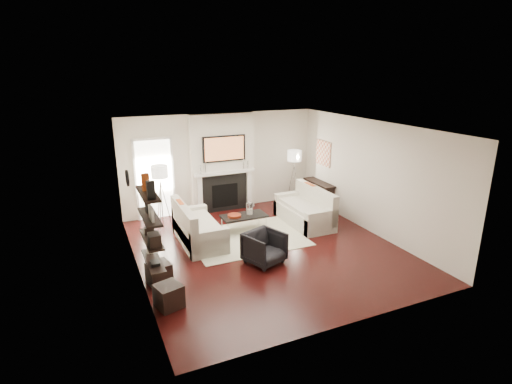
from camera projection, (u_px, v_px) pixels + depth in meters
name	position (u px, v px, depth m)	size (l,w,h in m)	color
room_envelope	(267.00, 191.00, 8.47)	(6.00, 6.00, 6.00)	black
chimney_breast	(223.00, 163.00, 10.98)	(1.80, 0.25, 2.70)	silver
fireplace_surround	(225.00, 193.00, 11.11)	(1.30, 0.02, 1.04)	black
firebox	(225.00, 195.00, 11.12)	(0.75, 0.02, 0.65)	black
mantel_pilaster_l	(200.00, 195.00, 10.79)	(0.12, 0.08, 1.10)	white
mantel_pilaster_r	(249.00, 189.00, 11.35)	(0.12, 0.08, 1.10)	white
mantel_shelf	(225.00, 173.00, 10.89)	(1.70, 0.18, 0.07)	white
tv_body	(224.00, 149.00, 10.72)	(1.20, 0.06, 0.70)	black
tv_screen	(225.00, 149.00, 10.69)	(1.10, 0.01, 0.62)	#BF723F
candlestick_l_tall	(205.00, 168.00, 10.63)	(0.04, 0.04, 0.30)	silver
candlestick_l_short	(201.00, 169.00, 10.59)	(0.04, 0.04, 0.24)	silver
candlestick_r_tall	(243.00, 164.00, 11.06)	(0.04, 0.04, 0.30)	silver
candlestick_r_short	(248.00, 165.00, 11.12)	(0.04, 0.04, 0.24)	silver
hallway_panel	(155.00, 180.00, 10.44)	(0.90, 0.02, 2.10)	white
door_trim_l	(136.00, 182.00, 10.24)	(0.06, 0.06, 2.16)	white
door_trim_r	(173.00, 178.00, 10.61)	(0.06, 0.06, 2.16)	white
door_trim_top	(152.00, 139.00, 10.11)	(1.02, 0.06, 0.06)	white
rug	(246.00, 238.00, 9.41)	(2.60, 2.00, 0.01)	beige
loveseat_left_base	(199.00, 234.00, 9.14)	(0.85, 1.80, 0.42)	beige
loveseat_left_back	(184.00, 223.00, 8.92)	(0.18, 1.80, 0.80)	beige
loveseat_left_arm_n	(210.00, 243.00, 8.41)	(0.85, 0.18, 0.60)	beige
loveseat_left_arm_s	(190.00, 218.00, 9.83)	(0.85, 0.18, 0.60)	beige
loveseat_left_cushion	(201.00, 223.00, 9.09)	(0.63, 1.44, 0.10)	beige
pillow_left_orange	(180.00, 210.00, 9.12)	(0.10, 0.42, 0.42)	#BC4917
pillow_left_charcoal	(187.00, 219.00, 8.60)	(0.10, 0.40, 0.40)	black
loveseat_right_base	(304.00, 215.00, 10.28)	(0.85, 1.80, 0.42)	beige
loveseat_right_back	(315.00, 202.00, 10.32)	(0.18, 1.80, 0.80)	beige
loveseat_right_arm_n	(321.00, 223.00, 9.55)	(0.85, 0.18, 0.60)	beige
loveseat_right_arm_s	(289.00, 203.00, 10.96)	(0.85, 0.18, 0.60)	beige
loveseat_right_cushion	(302.00, 206.00, 10.19)	(0.63, 1.44, 0.10)	beige
pillow_right_orange	(310.00, 192.00, 10.52)	(0.10, 0.42, 0.42)	#BC4917
pillow_right_charcoal	(322.00, 198.00, 10.00)	(0.10, 0.40, 0.40)	black
coffee_table	(244.00, 216.00, 9.71)	(1.10, 0.55, 0.04)	black
coffee_leg_nw	(228.00, 230.00, 9.38)	(0.02, 0.02, 0.38)	silver
coffee_leg_ne	(266.00, 224.00, 9.77)	(0.02, 0.02, 0.38)	silver
coffee_leg_sw	(222.00, 224.00, 9.77)	(0.02, 0.02, 0.38)	silver
coffee_leg_se	(259.00, 218.00, 10.15)	(0.02, 0.02, 0.38)	silver
hurricane_glass	(250.00, 209.00, 9.72)	(0.17, 0.17, 0.30)	white
hurricane_candle	(250.00, 211.00, 9.74)	(0.10, 0.10, 0.14)	white
copper_bowl	(234.00, 216.00, 9.60)	(0.33, 0.33, 0.05)	#A4341B
armchair	(264.00, 246.00, 8.13)	(0.70, 0.66, 0.72)	black
lamp_left_post	(162.00, 205.00, 9.88)	(0.02, 0.02, 1.20)	silver
lamp_left_shade	(159.00, 172.00, 9.63)	(0.40, 0.40, 0.30)	white
lamp_left_leg_a	(166.00, 204.00, 9.93)	(0.02, 0.02, 1.25)	silver
lamp_left_leg_b	(159.00, 204.00, 9.95)	(0.02, 0.02, 1.25)	silver
lamp_left_leg_c	(160.00, 206.00, 9.78)	(0.02, 0.02, 1.25)	silver
lamp_right_post	(294.00, 184.00, 11.67)	(0.02, 0.02, 1.20)	silver
lamp_right_shade	(294.00, 156.00, 11.42)	(0.40, 0.40, 0.30)	white
lamp_right_leg_a	(297.00, 184.00, 11.72)	(0.02, 0.02, 1.25)	silver
lamp_right_leg_b	(290.00, 184.00, 11.73)	(0.02, 0.02, 1.25)	silver
lamp_right_leg_c	(294.00, 185.00, 11.57)	(0.02, 0.02, 1.25)	silver
console_top	(319.00, 183.00, 11.35)	(0.35, 1.20, 0.04)	black
console_leg_n	(329.00, 201.00, 10.98)	(0.30, 0.04, 0.71)	black
console_leg_s	(309.00, 190.00, 11.94)	(0.30, 0.04, 0.71)	black
wall_art	(323.00, 153.00, 11.26)	(0.03, 0.70, 0.70)	tan
shelf_bottom	(153.00, 261.00, 6.77)	(0.25, 1.00, 0.04)	black
shelf_lower	(152.00, 239.00, 6.65)	(0.25, 1.00, 0.04)	black
shelf_upper	(150.00, 217.00, 6.54)	(0.25, 1.00, 0.04)	black
shelf_top	(148.00, 194.00, 6.42)	(0.25, 1.00, 0.04)	black
decor_magfile_a	(151.00, 190.00, 6.06)	(0.12, 0.10, 0.28)	black
decor_magfile_b	(146.00, 182.00, 6.49)	(0.12, 0.10, 0.28)	#BC4917
decor_frame_a	(151.00, 213.00, 6.32)	(0.04, 0.30, 0.22)	white
decor_frame_b	(147.00, 206.00, 6.71)	(0.04, 0.22, 0.18)	black
decor_wine_rack	(154.00, 240.00, 6.35)	(0.18, 0.25, 0.20)	black
decor_box_small	(149.00, 230.00, 6.82)	(0.15, 0.12, 0.12)	black
decor_books	(155.00, 263.00, 6.61)	(0.14, 0.20, 0.05)	black
decor_box_tall	(150.00, 248.00, 7.01)	(0.10, 0.10, 0.18)	white
clock_rim	(127.00, 178.00, 8.10)	(0.34, 0.34, 0.04)	black
clock_face	(129.00, 178.00, 8.10)	(0.29, 0.29, 0.01)	white
ottoman_near	(159.00, 273.00, 7.39)	(0.40, 0.40, 0.40)	black
ottoman_far	(169.00, 296.00, 6.65)	(0.40, 0.40, 0.40)	black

